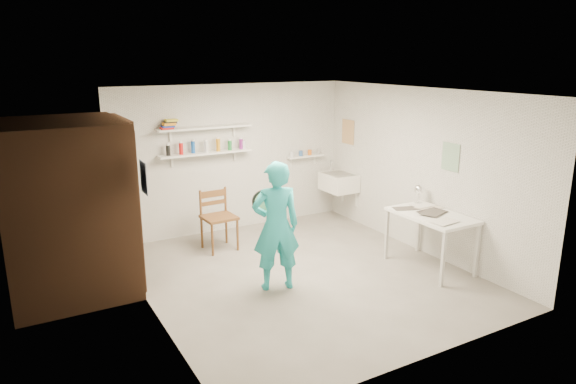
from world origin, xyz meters
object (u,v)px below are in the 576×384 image
man (276,226)px  wooden_chair (219,217)px  belfast_sink (339,182)px  wall_clock (264,201)px  desk_lamp (419,189)px  work_table (430,241)px

man → wooden_chair: 1.63m
belfast_sink → wall_clock: (-2.29, -1.65, 0.38)m
man → desk_lamp: size_ratio=11.26×
wall_clock → wooden_chair: wall_clock is taller
wall_clock → wooden_chair: bearing=107.1°
belfast_sink → desk_lamp: size_ratio=4.17×
wall_clock → desk_lamp: (2.37, -0.22, -0.09)m
man → belfast_sink: bearing=-125.4°
man → desk_lamp: (2.32, -0.01, 0.18)m
belfast_sink → wooden_chair: 2.37m
wooden_chair → work_table: size_ratio=0.87×
wall_clock → desk_lamp: size_ratio=2.02×
wooden_chair → work_table: (2.24, -2.06, -0.12)m
belfast_sink → wall_clock: bearing=-144.3°
belfast_sink → man: man is taller
wooden_chair → work_table: 3.04m
belfast_sink → work_table: 2.35m
wall_clock → belfast_sink: bearing=50.6°
work_table → wooden_chair: bearing=137.3°
belfast_sink → work_table: bearing=-92.7°
wall_clock → desk_lamp: 2.38m
man → wall_clock: bearing=-60.3°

